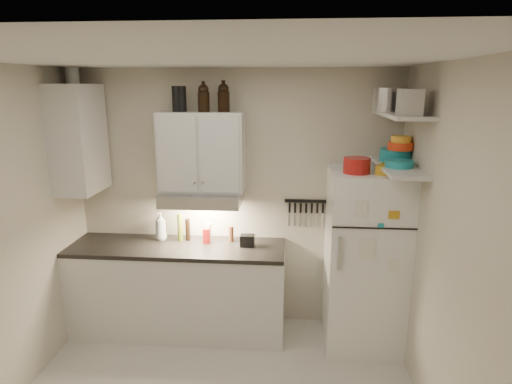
{
  "coord_description": "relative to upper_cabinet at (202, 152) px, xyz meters",
  "views": [
    {
      "loc": [
        0.54,
        -2.64,
        2.44
      ],
      "look_at": [
        0.25,
        0.9,
        1.55
      ],
      "focal_mm": 30.0,
      "sensor_mm": 36.0,
      "label": 1
    }
  ],
  "objects": [
    {
      "name": "ceiling",
      "position": [
        0.3,
        -1.33,
        0.78
      ],
      "size": [
        3.2,
        3.0,
        0.02
      ],
      "primitive_type": "cube",
      "color": "silver",
      "rests_on": "ground"
    },
    {
      "name": "back_wall",
      "position": [
        0.3,
        0.18,
        -0.53
      ],
      "size": [
        3.2,
        0.02,
        2.6
      ],
      "primitive_type": "cube",
      "color": "beige",
      "rests_on": "ground"
    },
    {
      "name": "right_wall",
      "position": [
        1.91,
        -1.33,
        -0.53
      ],
      "size": [
        0.02,
        3.0,
        2.6
      ],
      "primitive_type": "cube",
      "color": "beige",
      "rests_on": "ground"
    },
    {
      "name": "base_cabinet",
      "position": [
        -0.25,
        -0.14,
        -1.39
      ],
      "size": [
        2.1,
        0.6,
        0.88
      ],
      "primitive_type": "cube",
      "color": "silver",
      "rests_on": "floor"
    },
    {
      "name": "countertop",
      "position": [
        -0.25,
        -0.14,
        -0.93
      ],
      "size": [
        2.1,
        0.62,
        0.04
      ],
      "primitive_type": "cube",
      "color": "black",
      "rests_on": "base_cabinet"
    },
    {
      "name": "upper_cabinet",
      "position": [
        0.0,
        0.0,
        0.0
      ],
      "size": [
        0.8,
        0.33,
        0.75
      ],
      "primitive_type": "cube",
      "color": "silver",
      "rests_on": "back_wall"
    },
    {
      "name": "side_cabinet",
      "position": [
        -1.14,
        -0.14,
        0.12
      ],
      "size": [
        0.33,
        0.55,
        1.0
      ],
      "primitive_type": "cube",
      "color": "silver",
      "rests_on": "left_wall"
    },
    {
      "name": "range_hood",
      "position": [
        0.0,
        -0.06,
        -0.44
      ],
      "size": [
        0.76,
        0.46,
        0.12
      ],
      "primitive_type": "cube",
      "color": "silver",
      "rests_on": "back_wall"
    },
    {
      "name": "fridge",
      "position": [
        1.55,
        -0.18,
        -0.98
      ],
      "size": [
        0.7,
        0.68,
        1.7
      ],
      "primitive_type": "cube",
      "color": "white",
      "rests_on": "floor"
    },
    {
      "name": "shelf_hi",
      "position": [
        1.75,
        -0.31,
        0.38
      ],
      "size": [
        0.3,
        0.95,
        0.03
      ],
      "primitive_type": "cube",
      "color": "silver",
      "rests_on": "right_wall"
    },
    {
      "name": "shelf_lo",
      "position": [
        1.75,
        -0.31,
        -0.07
      ],
      "size": [
        0.3,
        0.95,
        0.03
      ],
      "primitive_type": "cube",
      "color": "silver",
      "rests_on": "right_wall"
    },
    {
      "name": "knife_strip",
      "position": [
        1.0,
        0.15,
        -0.51
      ],
      "size": [
        0.42,
        0.02,
        0.03
      ],
      "primitive_type": "cube",
      "color": "black",
      "rests_on": "back_wall"
    },
    {
      "name": "dutch_oven",
      "position": [
        1.41,
        -0.29,
        -0.06
      ],
      "size": [
        0.28,
        0.28,
        0.13
      ],
      "primitive_type": "cylinder",
      "rotation": [
        0.0,
        0.0,
        -0.24
      ],
      "color": "#A81713",
      "rests_on": "fridge"
    },
    {
      "name": "book_stack",
      "position": [
        1.68,
        -0.3,
        -0.09
      ],
      "size": [
        0.26,
        0.28,
        0.08
      ],
      "primitive_type": "cube",
      "rotation": [
        0.0,
        0.0,
        -0.42
      ],
      "color": "gold",
      "rests_on": "fridge"
    },
    {
      "name": "spice_jar",
      "position": [
        1.61,
        -0.24,
        -0.08
      ],
      "size": [
        0.06,
        0.06,
        0.09
      ],
      "primitive_type": "cylinder",
      "rotation": [
        0.0,
        0.0,
        -0.06
      ],
      "color": "silver",
      "rests_on": "fridge"
    },
    {
      "name": "stock_pot",
      "position": [
        1.68,
        -0.05,
        0.49
      ],
      "size": [
        0.34,
        0.34,
        0.2
      ],
      "primitive_type": "cylinder",
      "rotation": [
        0.0,
        0.0,
        -0.25
      ],
      "color": "silver",
      "rests_on": "shelf_hi"
    },
    {
      "name": "tin_a",
      "position": [
        1.81,
        -0.32,
        0.48
      ],
      "size": [
        0.2,
        0.18,
        0.17
      ],
      "primitive_type": "cube",
      "rotation": [
        0.0,
        0.0,
        0.2
      ],
      "color": "#AAAAAD",
      "rests_on": "shelf_hi"
    },
    {
      "name": "tin_b",
      "position": [
        1.73,
        -0.6,
        0.49
      ],
      "size": [
        0.24,
        0.24,
        0.2
      ],
      "primitive_type": "cube",
      "rotation": [
        0.0,
        0.0,
        -0.28
      ],
      "color": "#AAAAAD",
      "rests_on": "shelf_hi"
    },
    {
      "name": "bowl_teal",
      "position": [
        1.78,
        -0.09,
        0.01
      ],
      "size": [
        0.28,
        0.28,
        0.11
      ],
      "primitive_type": "cylinder",
      "color": "teal",
      "rests_on": "shelf_lo"
    },
    {
      "name": "bowl_orange",
      "position": [
        1.8,
        -0.15,
        0.09
      ],
      "size": [
        0.22,
        0.22,
        0.07
      ],
      "primitive_type": "cylinder",
      "color": "#F43C17",
      "rests_on": "bowl_teal"
    },
    {
      "name": "bowl_yellow",
      "position": [
        1.8,
        -0.15,
        0.16
      ],
      "size": [
        0.17,
        0.17,
        0.06
      ],
      "primitive_type": "cylinder",
      "color": "#F7AA2B",
      "rests_on": "bowl_orange"
    },
    {
      "name": "plates",
      "position": [
        1.74,
        -0.38,
        -0.02
      ],
      "size": [
        0.28,
        0.28,
        0.06
      ],
      "primitive_type": "cylinder",
      "rotation": [
        0.0,
        0.0,
        -0.26
      ],
      "color": "teal",
      "rests_on": "shelf_lo"
    },
    {
      "name": "growler_a",
      "position": [
        0.04,
        -0.05,
        0.5
      ],
      "size": [
        0.13,
        0.13,
        0.25
      ],
      "primitive_type": null,
      "rotation": [
        0.0,
        0.0,
        0.26
      ],
      "color": "black",
      "rests_on": "upper_cabinet"
    },
    {
      "name": "growler_b",
      "position": [
        0.22,
        -0.02,
        0.51
      ],
      "size": [
        0.14,
        0.14,
        0.26
      ],
      "primitive_type": null,
      "rotation": [
        0.0,
        0.0,
        -0.29
      ],
      "color": "black",
      "rests_on": "upper_cabinet"
    },
    {
      "name": "thermos_a",
      "position": [
        -0.16,
        -0.04,
        0.49
      ],
      "size": [
        0.1,
        0.1,
        0.23
      ],
      "primitive_type": "cylinder",
      "rotation": [
        0.0,
        0.0,
        0.25
      ],
      "color": "black",
      "rests_on": "upper_cabinet"
    },
    {
      "name": "thermos_b",
      "position": [
        -0.21,
        -0.05,
        0.49
      ],
      "size": [
        0.1,
        0.1,
        0.23
      ],
      "primitive_type": "cylinder",
      "rotation": [
        0.0,
        0.0,
        0.34
      ],
      "color": "black",
      "rests_on": "upper_cabinet"
    },
    {
      "name": "side_jar",
      "position": [
        -1.18,
        -0.04,
        0.71
      ],
      "size": [
        0.15,
        0.15,
        0.16
      ],
      "primitive_type": "cylinder",
      "rotation": [
        0.0,
        0.0,
        -0.33
      ],
      "color": "silver",
      "rests_on": "side_cabinet"
    },
    {
      "name": "soap_bottle",
      "position": [
        -0.45,
        0.02,
        -0.74
      ],
      "size": [
        0.15,
        0.15,
        0.33
      ],
      "primitive_type": "imported",
      "rotation": [
        0.0,
        0.0,
        -0.25
      ],
      "color": "silver",
      "rests_on": "countertop"
    },
    {
      "name": "pepper_mill",
      "position": [
        0.26,
        0.02,
        -0.83
      ],
      "size": [
        0.06,
        0.06,
        0.16
      ],
      "primitive_type": "cylinder",
      "rotation": [
        0.0,
        0.0,
        -0.42
      ],
      "color": "brown",
      "rests_on": "countertop"
    },
    {
      "name": "oil_bottle",
      "position": [
        -0.25,
        0.01,
        -0.76
      ],
      "size": [
        0.07,
        0.07,
        0.28
      ],
      "primitive_type": "cylinder",
      "rotation": [
        0.0,
        0.0,
        -0.37
      ],
      "color": "olive",
      "rests_on": "countertop"
    },
    {
      "name": "vinegar_bottle",
      "position": [
        -0.17,
        0.02,
        -0.79
      ],
      "size": [
        0.06,
        0.06,
        0.23
      ],
      "primitive_type": "cylinder",
      "rotation": [
        0.0,
        0.0,
        0.24
      ],
      "color": "black",
      "rests_on": "countertop"
    },
    {
      "name": "clear_bottle",
      "position": [
        0.04,
        -0.01,
        -0.81
      ],
      "size": [
        0.08,
        0.08,
        0.19
      ],
      "primitive_type": "cylinder",
      "rotation": [
        0.0,
        0.0,
        -0.36
      ],
      "color": "silver",
      "rests_on": "countertop"
    },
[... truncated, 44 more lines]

